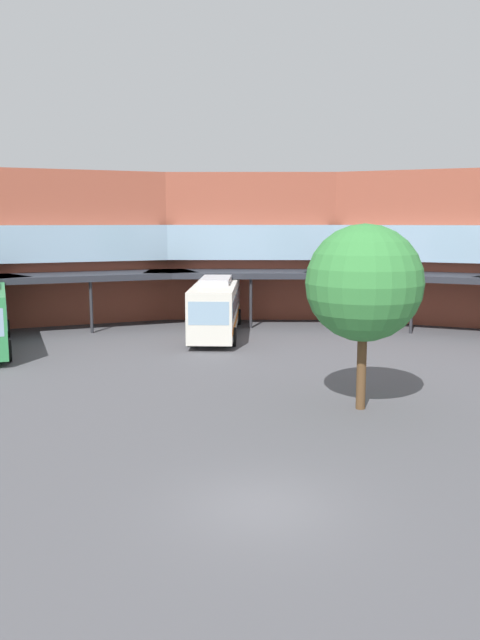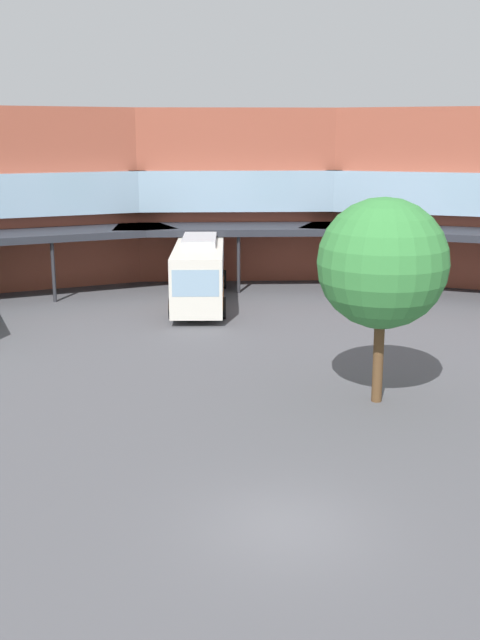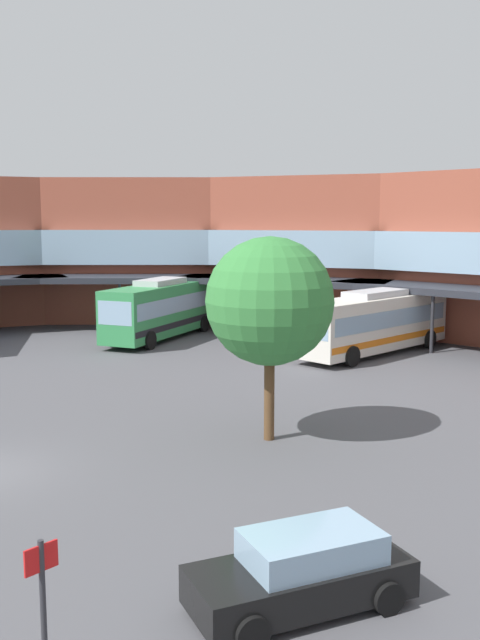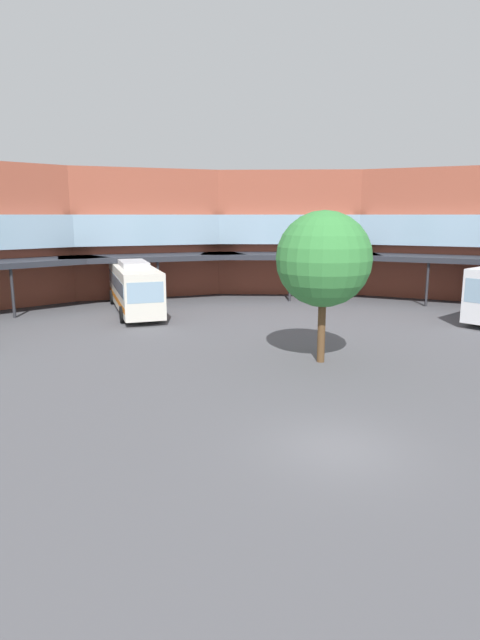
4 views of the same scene
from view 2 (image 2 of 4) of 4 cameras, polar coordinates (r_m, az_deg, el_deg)
ground_plane at (r=18.71m, az=3.45°, el=-15.15°), size 117.39×117.39×0.00m
station_building at (r=35.63m, az=0.42°, el=7.76°), size 73.74×43.16×10.51m
bus_2 at (r=41.49m, az=-3.02°, el=3.80°), size 3.08×11.30×3.63m
plaza_tree at (r=25.80m, az=10.61°, el=4.16°), size 4.39×4.39×7.04m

